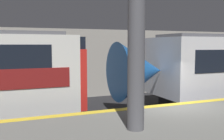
% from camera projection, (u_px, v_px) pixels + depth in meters
% --- Properties ---
extents(ground_plane, '(120.00, 120.00, 0.00)m').
position_uv_depth(ground_plane, '(173.00, 134.00, 9.29)').
color(ground_plane, black).
extents(platform, '(40.00, 3.69, 1.12)m').
position_uv_depth(platform, '(210.00, 136.00, 7.53)').
color(platform, slate).
rests_on(platform, ground).
extents(station_rear_barrier, '(50.00, 0.15, 4.09)m').
position_uv_depth(station_rear_barrier, '(102.00, 63.00, 16.05)').
color(station_rear_barrier, '#9E998E').
rests_on(station_rear_barrier, ground).
extents(support_pillar_near, '(0.41, 0.41, 3.79)m').
position_uv_depth(support_pillar_near, '(136.00, 51.00, 6.19)').
color(support_pillar_near, '#56565B').
rests_on(support_pillar_near, platform).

